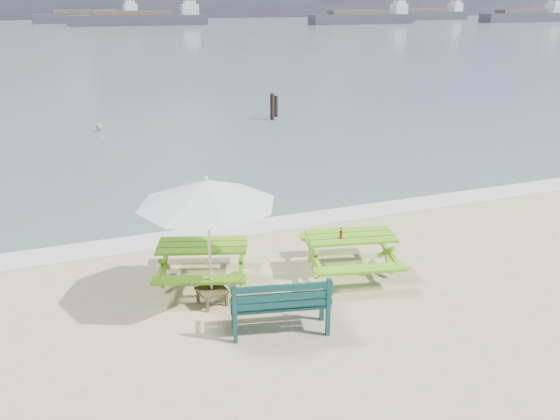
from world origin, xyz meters
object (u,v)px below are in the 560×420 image
object	(u,v)px
picnic_table_left	(203,264)
beer_bottle	(341,235)
park_bench	(280,315)
patio_umbrella	(207,192)
side_table	(212,296)
swimmer	(101,143)
picnic_table_right	(350,254)

from	to	relation	value
picnic_table_left	beer_bottle	xyz separation A→B (m)	(2.50, -0.68, 0.50)
park_bench	patio_umbrella	distance (m)	2.29
side_table	beer_bottle	bearing A→B (deg)	3.91
picnic_table_left	beer_bottle	distance (m)	2.64
park_bench	beer_bottle	size ratio (longest dim) A/B	7.08
beer_bottle	swimmer	distance (m)	15.09
picnic_table_right	swimmer	distance (m)	15.03
swimmer	picnic_table_right	bearing A→B (deg)	-74.83
patio_umbrella	beer_bottle	world-z (taller)	patio_umbrella
picnic_table_right	swimmer	xyz separation A→B (m)	(-3.93, 14.49, -0.86)
side_table	picnic_table_left	bearing A→B (deg)	86.96
beer_bottle	patio_umbrella	bearing A→B (deg)	-176.09
patio_umbrella	swimmer	xyz separation A→B (m)	(-1.13, 14.75, -2.55)
swimmer	beer_bottle	bearing A→B (deg)	-75.85
side_table	beer_bottle	world-z (taller)	beer_bottle
picnic_table_right	patio_umbrella	bearing A→B (deg)	-174.71
picnic_table_right	park_bench	world-z (taller)	park_bench
park_bench	side_table	xyz separation A→B (m)	(-0.83, 1.18, -0.14)
patio_umbrella	swimmer	size ratio (longest dim) A/B	1.67
swimmer	park_bench	bearing A→B (deg)	-82.99
park_bench	beer_bottle	xyz separation A→B (m)	(1.71, 1.35, 0.57)
picnic_table_right	beer_bottle	world-z (taller)	beer_bottle
park_bench	swimmer	world-z (taller)	park_bench
picnic_table_left	park_bench	bearing A→B (deg)	-68.93
picnic_table_right	patio_umbrella	distance (m)	3.28
beer_bottle	picnic_table_right	bearing A→B (deg)	18.51
patio_umbrella	swimmer	world-z (taller)	patio_umbrella
picnic_table_left	swimmer	xyz separation A→B (m)	(-1.17, 13.89, -0.85)
side_table	patio_umbrella	world-z (taller)	patio_umbrella
patio_umbrella	picnic_table_right	bearing A→B (deg)	5.29
picnic_table_left	swimmer	bearing A→B (deg)	94.83
swimmer	side_table	bearing A→B (deg)	-85.62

